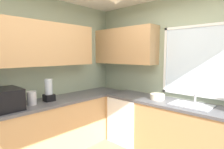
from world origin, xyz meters
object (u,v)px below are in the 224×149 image
object	(u,v)px
microwave	(5,99)
bowl	(157,97)
sink_assembly	(191,105)
blender_appliance	(49,91)
dishwasher	(130,119)
kettle	(32,98)

from	to	relation	value
microwave	bowl	xyz separation A→B (m)	(1.21, 1.93, -0.10)
microwave	sink_assembly	xyz separation A→B (m)	(1.77, 1.94, -0.13)
microwave	blender_appliance	bearing A→B (deg)	90.00
bowl	blender_appliance	size ratio (longest dim) A/B	0.65
bowl	dishwasher	bearing A→B (deg)	-176.89
microwave	bowl	bearing A→B (deg)	57.84
bowl	blender_appliance	distance (m)	1.78
microwave	bowl	distance (m)	2.28
kettle	sink_assembly	xyz separation A→B (m)	(1.75, 1.59, -0.09)
sink_assembly	microwave	bearing A→B (deg)	-132.36
kettle	bowl	bearing A→B (deg)	52.97
microwave	sink_assembly	distance (m)	2.62
dishwasher	sink_assembly	distance (m)	1.20
sink_assembly	bowl	xyz separation A→B (m)	(-0.55, -0.01, 0.03)
kettle	sink_assembly	world-z (taller)	kettle
microwave	sink_assembly	bearing A→B (deg)	47.64
dishwasher	bowl	distance (m)	0.75
sink_assembly	bowl	size ratio (longest dim) A/B	2.40
blender_appliance	bowl	bearing A→B (deg)	46.96
dishwasher	blender_appliance	world-z (taller)	blender_appliance
kettle	bowl	size ratio (longest dim) A/B	0.86
dishwasher	blender_appliance	bearing A→B (deg)	-117.48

